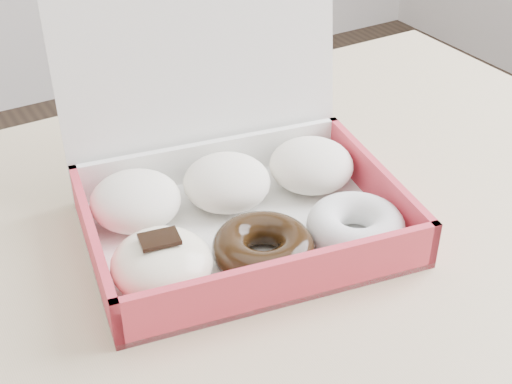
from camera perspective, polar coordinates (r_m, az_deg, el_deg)
table at (r=0.79m, az=-2.30°, el=-9.86°), size 1.20×0.80×0.75m
donut_box at (r=0.76m, az=-1.71°, el=-0.43°), size 0.37×0.33×0.24m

